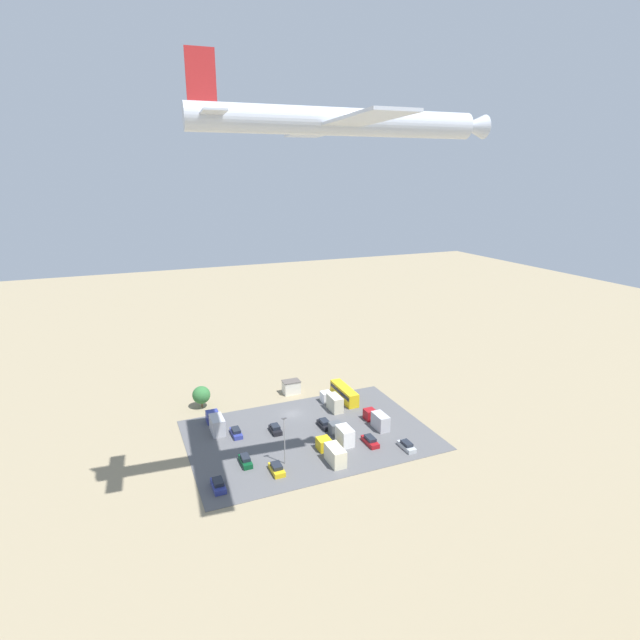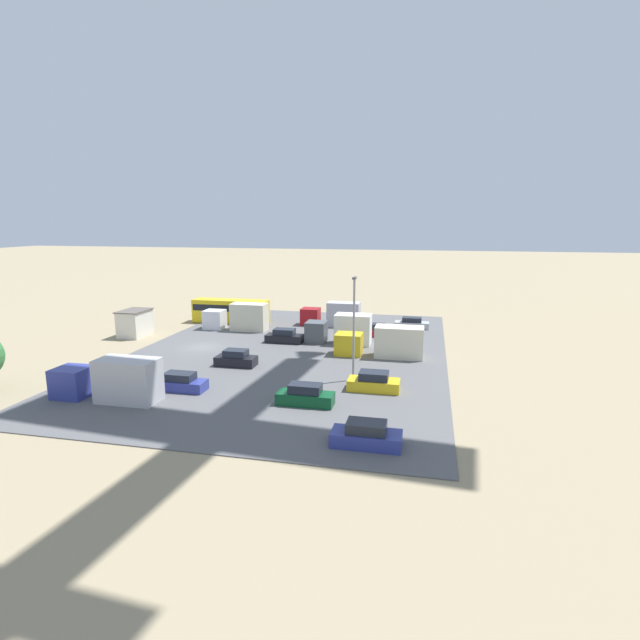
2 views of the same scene
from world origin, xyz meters
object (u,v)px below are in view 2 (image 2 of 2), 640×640
Objects in this scene: parked_car_5 at (236,359)px; parked_truck_4 at (334,315)px; parked_car_7 at (374,331)px; bus at (231,310)px; parked_truck_3 at (385,343)px; parked_car_4 at (284,337)px; parked_truck_0 at (239,318)px; parked_truck_2 at (343,330)px; parked_car_2 at (366,436)px; parked_car_3 at (374,382)px; parked_car_6 at (412,324)px; parked_truck_1 at (112,381)px; parked_car_1 at (180,383)px; shed_building at (135,323)px; parked_car_0 at (305,396)px.

parked_car_5 is 0.50× the size of parked_truck_4.
bus is at bearing 78.51° from parked_car_7.
parked_truck_3 reaches higher than parked_truck_4.
bus is 14.62m from parked_car_4.
parked_car_4 is 12.68m from parked_truck_3.
parked_truck_2 is at bearing -106.84° from parked_truck_0.
parked_car_2 is 1.03× the size of parked_car_3.
parked_car_4 is (9.84, 10.75, -1.05)m from bus.
parked_car_5 is at bearing 142.97° from parked_car_6.
parked_car_2 is at bearing -174.57° from parked_car_7.
parked_car_2 is 1.00× the size of parked_car_6.
parked_car_2 is at bearing 27.01° from parked_car_4.
parked_truck_1 is (32.78, -22.31, 0.97)m from parked_car_6.
parked_truck_2 is (10.37, -7.59, 1.00)m from parked_car_6.
parked_truck_0 is at bearing 90.86° from parked_car_7.
parked_truck_3 is 1.15× the size of parked_truck_4.
parked_truck_2 is 0.82× the size of parked_truck_3.
parked_car_4 is 22.88m from parked_truck_1.
parked_car_1 is at bearing -51.20° from parked_truck_1.
parked_truck_0 reaches higher than bus.
shed_building is 12.94m from parked_truck_0.
parked_truck_1 is (6.79, -20.13, 0.90)m from parked_car_3.
parked_car_5 reaches higher than parked_car_6.
parked_car_7 is 0.51× the size of parked_truck_3.
parked_car_2 is 21.70m from parked_truck_3.
parked_truck_0 is at bearing -135.12° from parked_car_3.
parked_car_5 is at bearing 143.16° from parked_car_7.
parked_car_4 is 6.91m from parked_truck_2.
bus is 1.34× the size of parked_truck_4.
parked_car_7 is at bearing 143.16° from parked_car_5.
parked_truck_4 is (-9.65, -2.84, -0.11)m from parked_truck_2.
parked_truck_4 is at bearing 29.71° from parked_truck_3.
shed_building is 34.47m from parked_car_3.
parked_truck_2 is at bearing 93.33° from shed_building.
parked_car_1 is at bearing 13.88° from bus.
parked_car_5 is at bearing 23.62° from bus.
bus is at bearing 34.00° from parked_truck_0.
parked_car_5 reaches higher than parked_car_7.
parked_car_5 reaches higher than parked_car_2.
parked_car_5 is 0.43× the size of parked_truck_3.
parked_car_0 is 20.14m from parked_truck_2.
parked_car_1 is at bearing 66.71° from parked_car_2.
parked_truck_2 reaches higher than parked_car_0.
shed_building is 0.48× the size of parked_truck_1.
parked_truck_0 is at bearing 114.25° from parked_truck_4.
shed_building is at bearing 93.33° from parked_truck_2.
parked_car_3 is at bearing 102.29° from parked_car_1.
parked_car_3 reaches higher than parked_car_6.
parked_car_5 is (9.75, 17.30, -0.91)m from shed_building.
bus reaches higher than parked_car_2.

